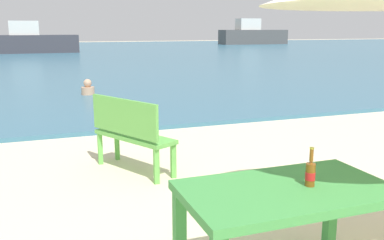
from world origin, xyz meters
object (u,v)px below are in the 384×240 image
bench_green_left (130,130)px  swimmer_person (88,89)px  beer_bottle_amber (310,172)px  boat_sailboat (252,35)px  picnic_table_green (287,203)px  boat_cargo_ship (32,41)px

bench_green_left → swimmer_person: bearing=88.4°
beer_bottle_amber → bench_green_left: 2.93m
beer_bottle_amber → boat_sailboat: (21.35, 40.99, 0.23)m
bench_green_left → boat_sailboat: size_ratio=0.16×
picnic_table_green → boat_cargo_ship: bearing=93.2°
picnic_table_green → swimmer_person: (-0.29, 9.08, -0.41)m
swimmer_person → boat_sailboat: (21.79, 31.89, 0.85)m
beer_bottle_amber → boat_cargo_ship: (-1.86, 30.56, 0.03)m
boat_cargo_ship → swimmer_person: bearing=-86.2°
picnic_table_green → boat_cargo_ship: (-1.71, 30.54, 0.24)m
picnic_table_green → beer_bottle_amber: beer_bottle_amber is taller
bench_green_left → boat_cargo_ship: size_ratio=0.20×
beer_bottle_amber → boat_cargo_ship: 30.62m
bench_green_left → boat_sailboat: (21.97, 38.14, 0.55)m
picnic_table_green → bench_green_left: 2.86m
picnic_table_green → bench_green_left: (-0.47, 2.82, -0.11)m
picnic_table_green → beer_bottle_amber: 0.26m
picnic_table_green → boat_sailboat: boat_sailboat is taller
beer_bottle_amber → bench_green_left: bearing=102.2°
picnic_table_green → bench_green_left: bearing=99.4°
picnic_table_green → bench_green_left: size_ratio=1.14×
boat_sailboat → beer_bottle_amber: bearing=-117.5°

